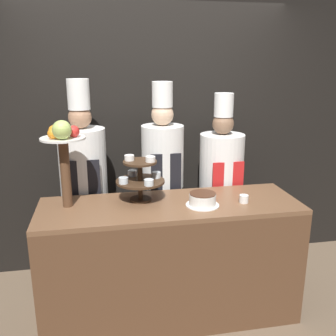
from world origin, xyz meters
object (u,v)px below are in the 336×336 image
tiered_stand (140,177)px  cup_white (244,199)px  chef_left (84,181)px  cake_round (203,200)px  chef_center_left (163,175)px  chef_center_right (221,180)px  fruit_pedestal (63,145)px

tiered_stand → cup_white: size_ratio=5.42×
cup_white → chef_left: bearing=152.1°
cake_round → chef_center_left: bearing=106.6°
chef_center_right → fruit_pedestal: bearing=-160.1°
cup_white → chef_center_left: 0.81m
fruit_pedestal → chef_left: size_ratio=0.35×
cake_round → cup_white: bearing=0.2°
tiered_stand → cake_round: 0.50m
chef_center_left → chef_center_right: chef_center_left is taller
cup_white → chef_center_right: bearing=87.2°
cup_white → chef_center_left: size_ratio=0.04×
cake_round → chef_left: (-0.87, 0.63, -0.00)m
tiered_stand → fruit_pedestal: size_ratio=0.57×
chef_center_right → chef_center_left: bearing=180.0°
chef_center_left → chef_center_right: bearing=-0.0°
tiered_stand → chef_center_right: 0.93m
chef_left → chef_center_left: chef_left is taller
chef_center_left → cake_round: bearing=-73.4°
cake_round → chef_left: size_ratio=0.13×
chef_center_left → chef_center_right: 0.55m
cake_round → cup_white: (0.32, 0.00, -0.02)m
chef_left → fruit_pedestal: bearing=-102.1°
tiered_stand → fruit_pedestal: 0.60m
fruit_pedestal → chef_center_left: size_ratio=0.36×
fruit_pedestal → cake_round: fruit_pedestal is taller
cake_round → chef_center_right: 0.73m
chef_center_left → tiered_stand: bearing=-119.2°
fruit_pedestal → chef_center_right: bearing=19.9°
tiered_stand → fruit_pedestal: (-0.54, -0.04, 0.27)m
chef_left → chef_center_right: 1.23m
cup_white → chef_center_left: (-0.51, 0.63, 0.03)m
tiered_stand → chef_left: 0.64m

